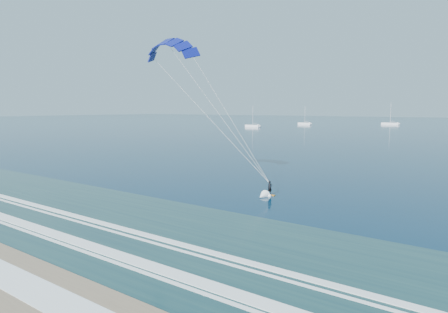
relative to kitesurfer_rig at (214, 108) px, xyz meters
name	(u,v)px	position (x,y,z in m)	size (l,w,h in m)	color
kitesurfer_rig	(214,108)	(0.00, 0.00, 0.00)	(18.18, 5.62, 18.99)	#B96E15
sailboat_0	(253,126)	(-80.02, 136.11, -9.04)	(7.97, 2.40, 10.94)	white
sailboat_1	(305,124)	(-71.65, 179.72, -9.04)	(7.70, 2.40, 10.72)	white
sailboat_2	(390,124)	(-31.31, 209.12, -9.03)	(9.60, 2.40, 12.82)	white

